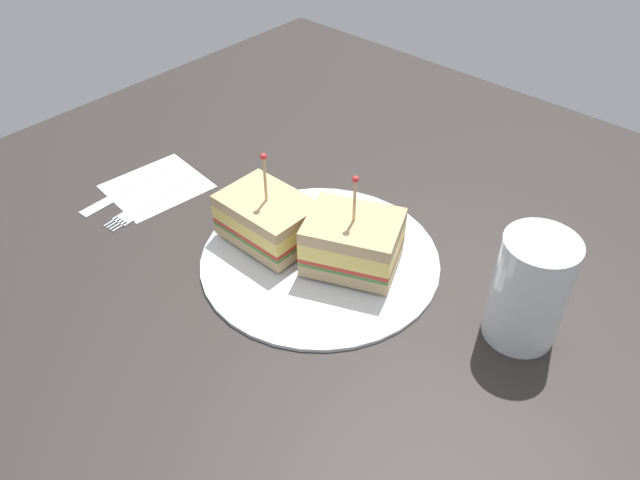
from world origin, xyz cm
name	(u,v)px	position (x,y,z in cm)	size (l,w,h in cm)	color
ground_plane	(320,267)	(0.00, 0.00, -1.00)	(98.56, 98.56, 2.00)	#2D2826
plate	(320,257)	(0.00, 0.00, 0.40)	(25.29, 25.29, 0.81)	white
sandwich_half_front	(268,218)	(1.51, -6.15, 3.29)	(7.06, 9.87, 10.62)	tan
sandwich_half_back	(353,242)	(-1.34, 3.26, 3.57)	(10.49, 11.48, 10.78)	tan
drink_glass	(528,295)	(-4.91, 20.50, 4.89)	(6.65, 6.65, 11.06)	gold
napkin	(157,186)	(3.38, -23.97, 0.07)	(11.07, 9.97, 0.15)	white
fork	(141,208)	(7.35, -21.59, 0.18)	(12.63, 2.50, 0.35)	silver
knife	(123,192)	(6.90, -25.88, 0.18)	(13.36, 1.77, 0.35)	silver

